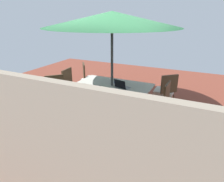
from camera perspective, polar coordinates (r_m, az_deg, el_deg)
name	(u,v)px	position (r m, az deg, el deg)	size (l,w,h in m)	color
ground_plane	(112,113)	(5.08, 0.00, -6.24)	(10.00, 10.00, 0.02)	brown
hedge_row	(52,136)	(3.24, -16.85, -12.10)	(6.30, 0.62, 1.19)	#1E4C23
dining_table	(112,87)	(4.80, 0.00, 1.08)	(1.81, 1.12, 0.73)	silver
patio_umbrella	(112,20)	(4.52, 0.00, 19.65)	(2.97, 2.97, 2.38)	#4C4C4C
chair_northeast	(56,94)	(4.89, -15.62, -0.91)	(0.59, 0.59, 0.98)	silver
chair_southeast	(89,77)	(6.03, -6.50, 3.86)	(0.58, 0.58, 0.98)	silver
chair_west	(159,101)	(4.47, 13.26, -2.79)	(0.47, 0.46, 0.98)	silver
chair_southwest	(165,90)	(5.16, 14.96, 0.30)	(0.59, 0.59, 0.98)	silver
chair_east	(73,85)	(5.44, -11.17, 1.67)	(0.48, 0.47, 0.98)	silver
laptop	(122,86)	(4.59, 2.79, 1.37)	(0.38, 0.33, 0.21)	gray
cup	(116,81)	(4.95, 1.05, 2.79)	(0.07, 0.07, 0.09)	#334C99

